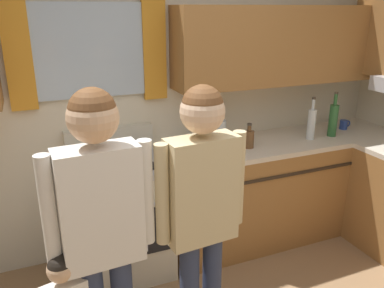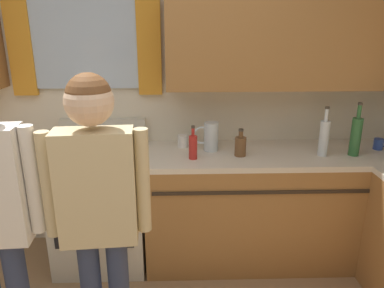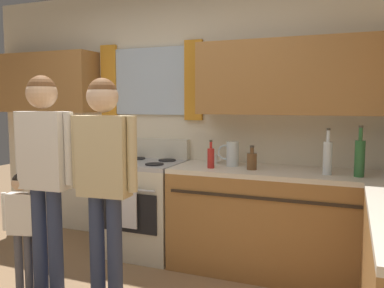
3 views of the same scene
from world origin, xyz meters
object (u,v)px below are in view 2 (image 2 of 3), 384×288
stove_oven (102,206)px  bottle_wine_green (356,135)px  bottle_tall_clear (324,137)px  mug_ceramic_white (183,141)px  mug_cobalt_blue (379,144)px  water_pitcher (210,136)px  bottle_sauce_red (193,146)px  adult_in_plaid (98,199)px  bottle_squat_brown (240,146)px

stove_oven → bottle_wine_green: bearing=-2.4°
bottle_wine_green → bottle_tall_clear: bottle_wine_green is taller
stove_oven → mug_ceramic_white: bearing=13.0°
mug_cobalt_blue → stove_oven: bearing=-178.9°
mug_cobalt_blue → water_pitcher: water_pitcher is taller
bottle_sauce_red → adult_in_plaid: adult_in_plaid is taller
stove_oven → adult_in_plaid: bearing=-77.7°
mug_cobalt_blue → bottle_squat_brown: bearing=-174.2°
bottle_squat_brown → mug_ceramic_white: bearing=152.5°
bottle_wine_green → bottle_squat_brown: (-0.84, 0.01, -0.07)m
stove_oven → adult_in_plaid: (0.22, -1.01, 0.56)m
bottle_tall_clear → adult_in_plaid: size_ratio=0.22×
water_pitcher → adult_in_plaid: bearing=-120.4°
bottle_squat_brown → bottle_sauce_red: bearing=-171.2°
bottle_sauce_red → mug_ceramic_white: 0.28m
bottle_tall_clear → mug_ceramic_white: 1.05m
bottle_wine_green → water_pitcher: 1.06m
bottle_squat_brown → mug_cobalt_blue: bearing=5.8°
stove_oven → bottle_sauce_red: bearing=-9.7°
bottle_squat_brown → stove_oven: bearing=176.3°
water_pitcher → adult_in_plaid: (-0.63, -1.06, 0.02)m
adult_in_plaid → bottle_wine_green: bearing=28.9°
bottle_sauce_red → mug_ceramic_white: (-0.07, 0.27, -0.05)m
bottle_wine_green → bottle_tall_clear: (-0.23, 0.00, -0.01)m
bottle_squat_brown → adult_in_plaid: size_ratio=0.13×
adult_in_plaid → water_pitcher: bearing=59.6°
bottle_tall_clear → mug_cobalt_blue: bearing=14.0°
bottle_squat_brown → adult_in_plaid: adult_in_plaid is taller
mug_cobalt_blue → adult_in_plaid: adult_in_plaid is taller
bottle_tall_clear → water_pitcher: bearing=170.7°
stove_oven → bottle_squat_brown: 1.18m
bottle_wine_green → water_pitcher: size_ratio=1.79×
bottle_squat_brown → bottle_tall_clear: 0.61m
stove_oven → bottle_squat_brown: size_ratio=5.37×
bottle_squat_brown → bottle_wine_green: bearing=-0.9°
water_pitcher → adult_in_plaid: adult_in_plaid is taller
bottle_tall_clear → bottle_sauce_red: bearing=-177.4°
bottle_tall_clear → mug_cobalt_blue: size_ratio=3.20×
bottle_wine_green → bottle_tall_clear: bearing=179.5°
bottle_wine_green → mug_cobalt_blue: 0.30m
bottle_sauce_red → water_pitcher: size_ratio=1.12×
bottle_tall_clear → bottle_squat_brown: bearing=179.0°
mug_cobalt_blue → water_pitcher: size_ratio=0.52×
bottle_wine_green → mug_ceramic_white: bottle_wine_green is taller
stove_oven → bottle_wine_green: (1.90, -0.08, 0.58)m
bottle_sauce_red → water_pitcher: (0.14, 0.18, 0.02)m
bottle_sauce_red → adult_in_plaid: 1.01m
mug_ceramic_white → water_pitcher: 0.23m
bottle_sauce_red → bottle_squat_brown: bearing=8.8°
bottle_squat_brown → mug_cobalt_blue: (1.09, 0.11, -0.03)m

